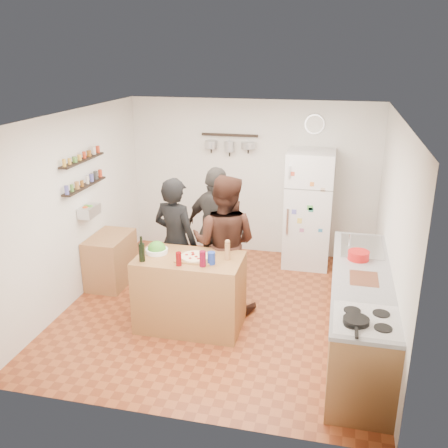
% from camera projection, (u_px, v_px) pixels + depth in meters
% --- Properties ---
extents(room_shell, '(4.20, 4.20, 4.20)m').
position_uv_depth(room_shell, '(229.00, 210.00, 6.49)').
color(room_shell, brown).
rests_on(room_shell, ground).
extents(prep_island, '(1.25, 0.72, 0.91)m').
position_uv_depth(prep_island, '(190.00, 292.00, 6.01)').
color(prep_island, olive).
rests_on(prep_island, floor).
extents(pizza_board, '(0.42, 0.34, 0.02)m').
position_uv_depth(pizza_board, '(195.00, 258.00, 5.82)').
color(pizza_board, olive).
rests_on(pizza_board, prep_island).
extents(pizza, '(0.34, 0.34, 0.02)m').
position_uv_depth(pizza, '(195.00, 257.00, 5.81)').
color(pizza, beige).
rests_on(pizza, pizza_board).
extents(salad_bowl, '(0.26, 0.26, 0.05)m').
position_uv_depth(salad_bowl, '(157.00, 251.00, 5.99)').
color(salad_bowl, white).
rests_on(salad_bowl, prep_island).
extents(wine_bottle, '(0.07, 0.07, 0.22)m').
position_uv_depth(wine_bottle, '(142.00, 252.00, 5.73)').
color(wine_bottle, black).
rests_on(wine_bottle, prep_island).
extents(wine_glass_near, '(0.07, 0.07, 0.16)m').
position_uv_depth(wine_glass_near, '(179.00, 259.00, 5.62)').
color(wine_glass_near, '#61080A').
rests_on(wine_glass_near, prep_island).
extents(wine_glass_far, '(0.07, 0.07, 0.18)m').
position_uv_depth(wine_glass_far, '(203.00, 259.00, 5.60)').
color(wine_glass_far, '#5B071D').
rests_on(wine_glass_far, prep_island).
extents(pepper_mill, '(0.06, 0.06, 0.20)m').
position_uv_depth(pepper_mill, '(227.00, 252.00, 5.78)').
color(pepper_mill, '#9A6B40').
rests_on(pepper_mill, prep_island).
extents(salt_canister, '(0.09, 0.09, 0.14)m').
position_uv_depth(salt_canister, '(211.00, 258.00, 5.66)').
color(salt_canister, navy).
rests_on(salt_canister, prep_island).
extents(person_left, '(0.72, 0.57, 1.72)m').
position_uv_depth(person_left, '(176.00, 242.00, 6.48)').
color(person_left, black).
rests_on(person_left, floor).
extents(person_center, '(0.93, 0.75, 1.79)m').
position_uv_depth(person_center, '(224.00, 244.00, 6.32)').
color(person_center, black).
rests_on(person_center, floor).
extents(person_back, '(1.12, 0.84, 1.77)m').
position_uv_depth(person_back, '(217.00, 231.00, 6.79)').
color(person_back, '#2E2A28').
rests_on(person_back, floor).
extents(counter_run, '(0.63, 2.63, 0.90)m').
position_uv_depth(counter_run, '(360.00, 314.00, 5.53)').
color(counter_run, '#9E7042').
rests_on(counter_run, floor).
extents(stove_top, '(0.60, 0.62, 0.02)m').
position_uv_depth(stove_top, '(367.00, 320.00, 4.51)').
color(stove_top, white).
rests_on(stove_top, counter_run).
extents(skillet, '(0.23, 0.23, 0.05)m').
position_uv_depth(skillet, '(356.00, 321.00, 4.44)').
color(skillet, black).
rests_on(skillet, stove_top).
extents(sink, '(0.50, 0.80, 0.03)m').
position_uv_depth(sink, '(362.00, 247.00, 6.16)').
color(sink, silver).
rests_on(sink, counter_run).
extents(cutting_board, '(0.30, 0.40, 0.02)m').
position_uv_depth(cutting_board, '(364.00, 279.00, 5.31)').
color(cutting_board, brown).
rests_on(cutting_board, counter_run).
extents(red_bowl, '(0.24, 0.24, 0.10)m').
position_uv_depth(red_bowl, '(359.00, 255.00, 5.77)').
color(red_bowl, red).
rests_on(red_bowl, counter_run).
extents(fridge, '(0.70, 0.68, 1.80)m').
position_uv_depth(fridge, '(308.00, 209.00, 7.65)').
color(fridge, white).
rests_on(fridge, floor).
extents(wall_clock, '(0.30, 0.03, 0.30)m').
position_uv_depth(wall_clock, '(315.00, 124.00, 7.54)').
color(wall_clock, silver).
rests_on(wall_clock, back_wall).
extents(spice_shelf_lower, '(0.12, 1.00, 0.02)m').
position_uv_depth(spice_shelf_lower, '(85.00, 186.00, 6.64)').
color(spice_shelf_lower, black).
rests_on(spice_shelf_lower, left_wall).
extents(spice_shelf_upper, '(0.12, 1.00, 0.02)m').
position_uv_depth(spice_shelf_upper, '(82.00, 160.00, 6.53)').
color(spice_shelf_upper, black).
rests_on(spice_shelf_upper, left_wall).
extents(produce_basket, '(0.18, 0.35, 0.14)m').
position_uv_depth(produce_basket, '(89.00, 211.00, 6.75)').
color(produce_basket, silver).
rests_on(produce_basket, left_wall).
extents(side_table, '(0.50, 0.80, 0.73)m').
position_uv_depth(side_table, '(111.00, 260.00, 7.16)').
color(side_table, '#A46D45').
rests_on(side_table, floor).
extents(pot_rack, '(0.90, 0.04, 0.04)m').
position_uv_depth(pot_rack, '(230.00, 135.00, 7.81)').
color(pot_rack, black).
rests_on(pot_rack, back_wall).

